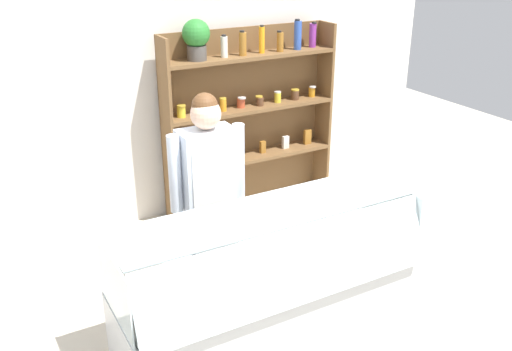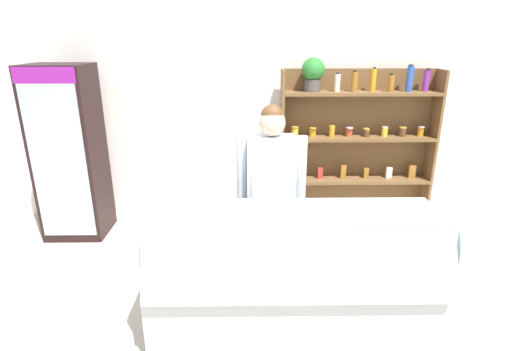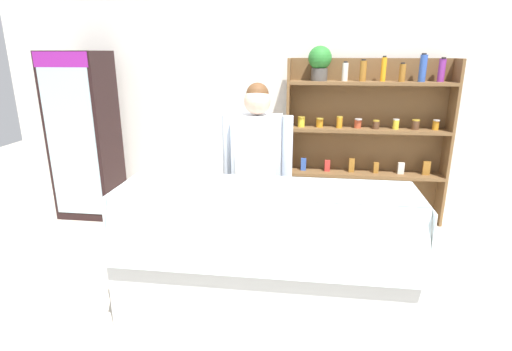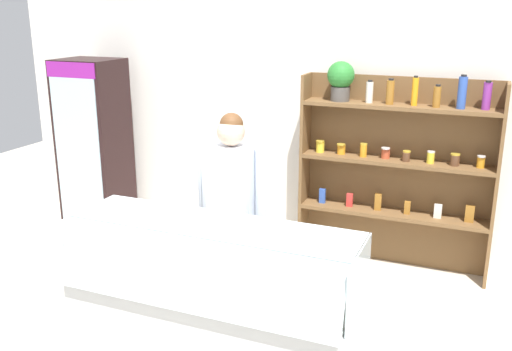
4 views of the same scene
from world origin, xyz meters
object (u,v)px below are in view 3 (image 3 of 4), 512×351
drinks_fridge (85,136)px  shelving_unit (361,127)px  shop_clerk (257,165)px  deli_display_case (264,276)px

drinks_fridge → shelving_unit: (3.22, 0.30, 0.13)m
shop_clerk → drinks_fridge: bearing=153.8°
deli_display_case → drinks_fridge: bearing=143.5°
shop_clerk → shelving_unit: bearing=53.4°
shelving_unit → deli_display_case: shelving_unit is taller
deli_display_case → shop_clerk: shop_clerk is taller
shelving_unit → shop_clerk: 1.72m
drinks_fridge → shop_clerk: bearing=-26.2°
drinks_fridge → shop_clerk: (2.20, -1.08, 0.03)m
drinks_fridge → deli_display_case: bearing=-36.5°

